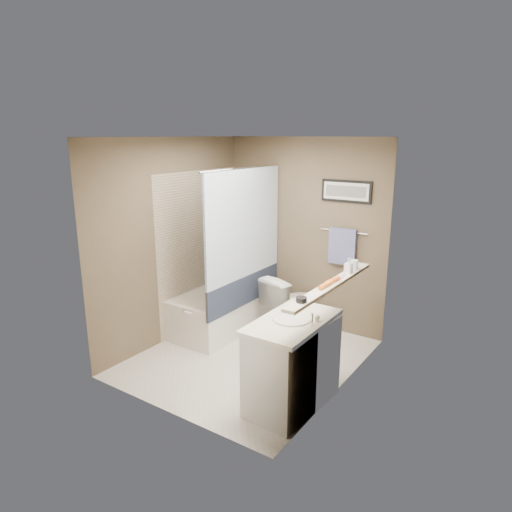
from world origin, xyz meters
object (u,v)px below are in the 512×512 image
Objects in this scene: vanity at (292,365)px; soap_bottle at (349,266)px; hair_brush_back at (333,280)px; toilet at (291,304)px; candle_bowl_near at (301,300)px; hair_brush_front at (325,285)px; glass_jar at (354,265)px; bathtub at (225,309)px.

vanity is 1.10m from soap_bottle.
hair_brush_back is (0.19, 0.38, 0.74)m from vanity.
soap_bottle reaches higher than hair_brush_back.
toilet is at bearing 134.49° from hair_brush_back.
candle_bowl_near is at bearing -44.86° from vanity.
vanity is 4.09× the size of hair_brush_front.
candle_bowl_near is (0.98, -1.59, 0.76)m from toilet.
soap_bottle reaches higher than candle_bowl_near.
toilet is 1.59m from hair_brush_back.
candle_bowl_near is 0.41× the size of hair_brush_front.
candle_bowl_near is 0.96m from soap_bottle.
soap_bottle is (0.98, -0.63, 0.81)m from toilet.
candle_bowl_near is 1.10m from glass_jar.
bathtub is 2.01m from glass_jar.
soap_bottle is at bearing 90.00° from candle_bowl_near.
glass_jar reaches higher than candle_bowl_near.
candle_bowl_near is 0.59m from hair_brush_back.
soap_bottle is at bearing -90.00° from glass_jar.
toilet is at bearing 123.80° from vanity.
hair_brush_front is (0.98, -1.15, 0.76)m from toilet.
glass_jar is at bearing 90.00° from hair_brush_back.
bathtub is at bearing 174.53° from glass_jar.
hair_brush_back is at bearing -90.00° from soap_bottle.
glass_jar is 0.67× the size of soap_bottle.
vanity is at bearing 131.31° from candle_bowl_near.
bathtub is at bearing 38.65° from toilet.
toilet is 1.59m from vanity.
hair_brush_back is at bearing 90.00° from candle_bowl_near.
hair_brush_front is 2.20× the size of glass_jar.
hair_brush_front is (0.19, 0.23, 0.74)m from vanity.
vanity is 4.09× the size of hair_brush_back.
hair_brush_front is 1.00× the size of hair_brush_back.
bathtub is at bearing 155.25° from hair_brush_front.
bathtub is 2.16m from hair_brush_front.
hair_brush_front is 1.47× the size of soap_bottle.
bathtub is 2.10m from hair_brush_back.
bathtub is at bearing 144.64° from candle_bowl_near.
bathtub is 6.82× the size of hair_brush_back.
hair_brush_back is (1.79, -0.67, 0.89)m from bathtub.
bathtub is 16.67× the size of candle_bowl_near.
glass_jar is at bearing 90.00° from soap_bottle.
glass_jar reaches higher than toilet.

